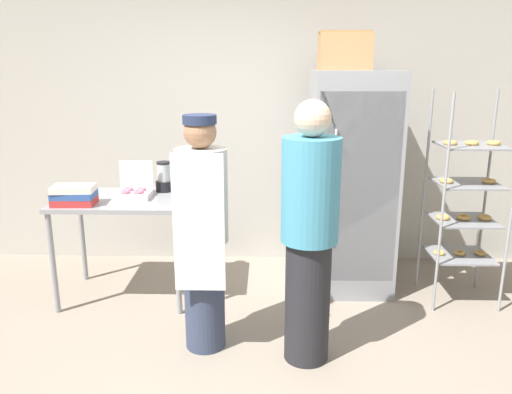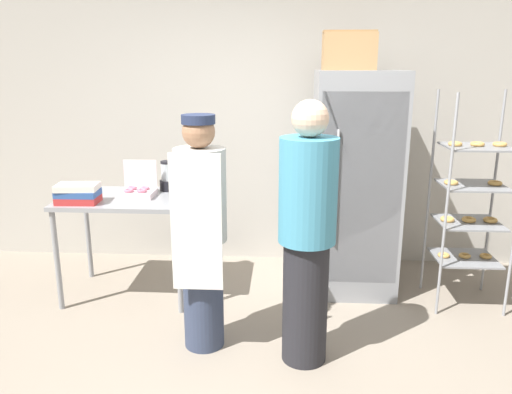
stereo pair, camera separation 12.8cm
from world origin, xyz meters
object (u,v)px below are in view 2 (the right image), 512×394
(binder_stack, at_px, (78,193))
(donut_box, at_px, (137,191))
(baking_rack, at_px, (471,203))
(cardboard_storage_box, at_px, (349,51))
(person_baker, at_px, (201,232))
(refrigerator, at_px, (355,183))
(person_customer, at_px, (307,235))
(blender_pitcher, at_px, (168,177))

(binder_stack, bearing_deg, donut_box, 29.96)
(baking_rack, xyz_separation_m, cardboard_storage_box, (-0.98, 0.32, 1.18))
(binder_stack, relative_size, cardboard_storage_box, 0.78)
(binder_stack, bearing_deg, person_baker, -27.99)
(refrigerator, bearing_deg, person_customer, -110.65)
(binder_stack, bearing_deg, baking_rack, 4.10)
(refrigerator, bearing_deg, blender_pitcher, -178.48)
(refrigerator, distance_m, cardboard_storage_box, 1.10)
(person_baker, bearing_deg, blender_pitcher, 114.19)
(refrigerator, xyz_separation_m, person_baker, (-1.15, -1.07, -0.10))
(refrigerator, distance_m, baking_rack, 0.93)
(person_baker, bearing_deg, cardboard_storage_box, 46.60)
(blender_pitcher, relative_size, person_baker, 0.16)
(donut_box, relative_size, person_customer, 0.17)
(baking_rack, bearing_deg, binder_stack, -175.90)
(baking_rack, relative_size, person_baker, 1.07)
(baking_rack, relative_size, blender_pitcher, 6.71)
(binder_stack, bearing_deg, person_customer, -21.58)
(person_baker, bearing_deg, donut_box, 129.68)
(refrigerator, distance_m, blender_pitcher, 1.61)
(donut_box, height_order, person_baker, person_baker)
(baking_rack, height_order, blender_pitcher, baking_rack)
(cardboard_storage_box, xyz_separation_m, person_baker, (-1.06, -1.12, -1.19))
(refrigerator, height_order, binder_stack, refrigerator)
(binder_stack, relative_size, person_baker, 0.21)
(person_customer, bearing_deg, cardboard_storage_box, 74.04)
(donut_box, distance_m, person_customer, 1.66)
(cardboard_storage_box, height_order, person_customer, cardboard_storage_box)
(blender_pitcher, height_order, person_baker, person_baker)
(binder_stack, xyz_separation_m, person_baker, (1.08, -0.57, -0.10))
(cardboard_storage_box, relative_size, person_baker, 0.26)
(baking_rack, distance_m, binder_stack, 3.13)
(baking_rack, relative_size, cardboard_storage_box, 4.06)
(refrigerator, height_order, blender_pitcher, refrigerator)
(baking_rack, xyz_separation_m, blender_pitcher, (-2.50, 0.23, 0.12))
(refrigerator, xyz_separation_m, blender_pitcher, (-1.61, -0.04, 0.04))
(refrigerator, relative_size, person_baker, 1.16)
(blender_pitcher, distance_m, person_customer, 1.64)
(person_baker, distance_m, person_customer, 0.71)
(baking_rack, relative_size, donut_box, 6.05)
(refrigerator, bearing_deg, donut_box, -171.86)
(refrigerator, bearing_deg, cardboard_storage_box, 151.58)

